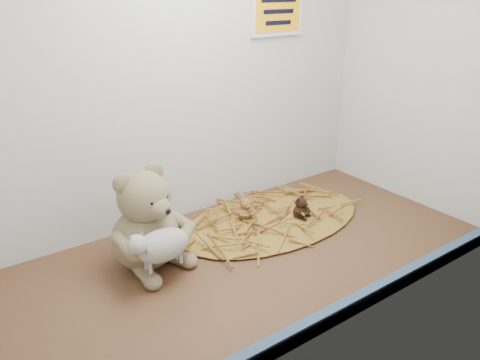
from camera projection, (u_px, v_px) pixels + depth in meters
alcove_shell at (231, 67)px, 104.90cm from camera, size 120.40×60.20×90.40cm
front_rail at (340, 311)px, 93.17cm from camera, size 119.28×2.20×3.60cm
straw_bed at (272, 219)px, 132.68cm from camera, size 57.79×33.55×1.12cm
main_teddy at (144, 218)px, 107.60cm from camera, size 24.67×25.46×24.74cm
toy_lamb at (162, 245)px, 102.08cm from camera, size 16.19×9.88×10.46cm
mini_teddy_tan at (245, 207)px, 130.89cm from camera, size 5.68×5.95×6.55cm
mini_teddy_brown at (300, 206)px, 131.51cm from camera, size 7.13×7.27×6.51cm
wall_sign at (277, 11)px, 132.41cm from camera, size 16.00×1.20×11.00cm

